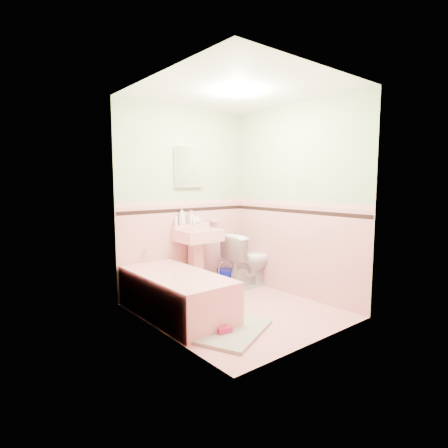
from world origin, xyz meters
TOP-DOWN VIEW (x-y plane):
  - floor at (0.00, 0.00)m, footprint 2.20×2.20m
  - ceiling at (0.00, 0.00)m, footprint 2.20×2.20m
  - wall_back at (0.00, 1.10)m, footprint 2.50×0.00m
  - wall_front at (0.00, -1.10)m, footprint 2.50×0.00m
  - wall_left at (-1.00, 0.00)m, footprint 0.00×2.50m
  - wall_right at (1.00, 0.00)m, footprint 0.00×2.50m
  - wainscot_back at (0.00, 1.09)m, footprint 2.00×0.00m
  - wainscot_front at (0.00, -1.09)m, footprint 2.00×0.00m
  - wainscot_left at (-0.99, 0.00)m, footprint 0.00×2.20m
  - wainscot_right at (0.99, 0.00)m, footprint 0.00×2.20m
  - accent_back at (0.00, 1.08)m, footprint 2.00×0.00m
  - accent_front at (0.00, -1.08)m, footprint 2.00×0.00m
  - accent_left at (-0.98, 0.00)m, footprint 0.00×2.20m
  - accent_right at (0.98, 0.00)m, footprint 0.00×2.20m
  - cap_back at (0.00, 1.08)m, footprint 2.00×0.00m
  - cap_front at (0.00, -1.08)m, footprint 2.00×0.00m
  - cap_left at (-0.98, 0.00)m, footprint 0.00×2.20m
  - cap_right at (0.98, 0.00)m, footprint 0.00×2.20m
  - bathtub at (-0.63, 0.33)m, footprint 0.70×1.50m
  - tub_faucet at (-0.63, 1.05)m, footprint 0.04×0.12m
  - sink at (0.05, 0.86)m, footprint 0.55×0.48m
  - sink_faucet at (0.05, 1.00)m, footprint 0.02×0.02m
  - medicine_cabinet at (0.05, 1.07)m, footprint 0.44×0.04m
  - soap_dish at (0.47, 1.06)m, footprint 0.12×0.07m
  - soap_bottle_left at (-0.09, 1.04)m, footprint 0.11×0.11m
  - soap_bottle_mid at (0.06, 1.04)m, footprint 0.09×0.09m
  - soap_bottle_right at (0.15, 1.04)m, footprint 0.12×0.12m
  - tube at (-0.18, 1.04)m, footprint 0.04×0.04m
  - toilet at (0.81, 0.66)m, footprint 0.76×0.43m
  - bucket at (0.51, 0.84)m, footprint 0.34×0.34m
  - bath_mat at (-0.46, -0.44)m, footprint 0.99×0.86m
  - shoe at (-0.57, -0.46)m, footprint 0.15×0.09m

SIDE VIEW (x-z plane):
  - floor at x=0.00m, z-range 0.00..0.00m
  - bath_mat at x=-0.46m, z-range 0.00..0.03m
  - shoe at x=-0.57m, z-range 0.03..0.09m
  - bucket at x=0.51m, z-range 0.00..0.26m
  - bathtub at x=-0.63m, z-range 0.00..0.45m
  - toilet at x=0.81m, z-range 0.00..0.77m
  - sink at x=0.05m, z-range 0.00..0.87m
  - wainscot_back at x=0.00m, z-range -0.40..1.60m
  - wainscot_front at x=0.00m, z-range -0.40..1.60m
  - wainscot_left at x=-0.99m, z-range -0.50..1.70m
  - wainscot_right at x=0.99m, z-range -0.50..1.70m
  - tub_faucet at x=-0.63m, z-range 0.61..0.65m
  - sink_faucet at x=0.05m, z-range 0.90..1.00m
  - soap_dish at x=0.47m, z-range 0.93..0.97m
  - tube at x=-0.18m, z-range 0.93..1.05m
  - soap_bottle_right at x=0.15m, z-range 0.93..1.06m
  - soap_bottle_mid at x=0.06m, z-range 0.93..1.11m
  - soap_bottle_left at x=-0.09m, z-range 0.93..1.16m
  - accent_left at x=-0.98m, z-range 0.02..2.22m
  - accent_right at x=0.98m, z-range 0.02..2.22m
  - accent_back at x=0.00m, z-range 0.12..2.12m
  - accent_front at x=0.00m, z-range 0.12..2.12m
  - cap_back at x=0.00m, z-range 0.22..2.22m
  - cap_front at x=0.00m, z-range 0.22..2.22m
  - cap_left at x=-0.98m, z-range 0.12..2.32m
  - cap_right at x=0.98m, z-range 0.12..2.32m
  - wall_back at x=0.00m, z-range 0.00..2.50m
  - wall_front at x=0.00m, z-range 0.00..2.50m
  - wall_left at x=-1.00m, z-range 0.00..2.50m
  - wall_right at x=1.00m, z-range 0.00..2.50m
  - medicine_cabinet at x=0.05m, z-range 1.43..1.97m
  - ceiling at x=0.00m, z-range 2.50..2.50m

